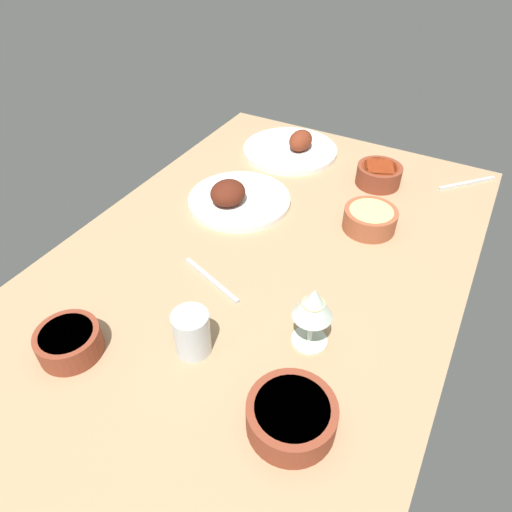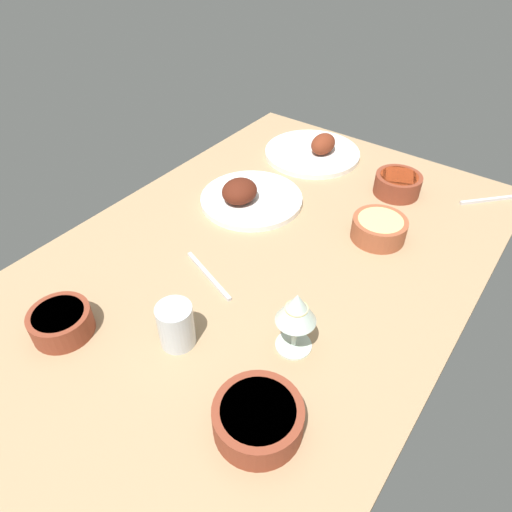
{
  "view_description": "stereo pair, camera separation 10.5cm",
  "coord_description": "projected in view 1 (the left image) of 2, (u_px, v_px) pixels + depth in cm",
  "views": [
    {
      "loc": [
        -69.57,
        -38.31,
        74.83
      ],
      "look_at": [
        0.0,
        0.0,
        6.0
      ],
      "focal_mm": 32.29,
      "sensor_mm": 36.0,
      "label": 1
    },
    {
      "loc": [
        -63.91,
        -47.15,
        74.83
      ],
      "look_at": [
        0.0,
        0.0,
        6.0
      ],
      "focal_mm": 32.29,
      "sensor_mm": 36.0,
      "label": 2
    }
  ],
  "objects": [
    {
      "name": "bowl_potatoes",
      "position": [
        370.0,
        219.0,
        1.14
      ],
      "size": [
        13.19,
        13.19,
        5.42
      ],
      "color": "#A35133",
      "rests_on": "dining_table"
    },
    {
      "name": "wine_glass",
      "position": [
        313.0,
        306.0,
        0.83
      ],
      "size": [
        7.6,
        7.6,
        14.0
      ],
      "color": "silver",
      "rests_on": "dining_table"
    },
    {
      "name": "bowl_sauce",
      "position": [
        379.0,
        174.0,
        1.3
      ],
      "size": [
        12.56,
        12.56,
        5.65
      ],
      "color": "brown",
      "rests_on": "dining_table"
    },
    {
      "name": "spoon_loose",
      "position": [
        211.0,
        280.0,
        1.01
      ],
      "size": [
        6.82,
        17.33,
        0.8
      ],
      "primitive_type": "cube",
      "rotation": [
        0.0,
        0.0,
        1.23
      ],
      "color": "silver",
      "rests_on": "dining_table"
    },
    {
      "name": "plate_center_main",
      "position": [
        292.0,
        148.0,
        1.45
      ],
      "size": [
        29.49,
        29.49,
        7.42
      ],
      "color": "white",
      "rests_on": "dining_table"
    },
    {
      "name": "dining_table",
      "position": [
        256.0,
        269.0,
        1.08
      ],
      "size": [
        140.0,
        90.0,
        4.0
      ],
      "primitive_type": "cube",
      "color": "tan",
      "rests_on": "ground"
    },
    {
      "name": "fork_loose",
      "position": [
        467.0,
        183.0,
        1.32
      ],
      "size": [
        14.26,
        13.2,
        0.8
      ],
      "primitive_type": "cube",
      "rotation": [
        0.0,
        0.0,
        2.4
      ],
      "color": "silver",
      "rests_on": "dining_table"
    },
    {
      "name": "plate_far_side",
      "position": [
        236.0,
        198.0,
        1.23
      ],
      "size": [
        27.56,
        27.56,
        7.47
      ],
      "color": "white",
      "rests_on": "dining_table"
    },
    {
      "name": "bowl_soup",
      "position": [
        291.0,
        416.0,
        0.74
      ],
      "size": [
        14.77,
        14.77,
        5.6
      ],
      "color": "brown",
      "rests_on": "dining_table"
    },
    {
      "name": "bowl_pasta",
      "position": [
        69.0,
        341.0,
        0.85
      ],
      "size": [
        11.9,
        11.9,
        5.27
      ],
      "color": "brown",
      "rests_on": "dining_table"
    },
    {
      "name": "water_tumbler",
      "position": [
        192.0,
        333.0,
        0.85
      ],
      "size": [
        6.91,
        6.91,
        9.24
      ],
      "primitive_type": "cylinder",
      "color": "silver",
      "rests_on": "dining_table"
    }
  ]
}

